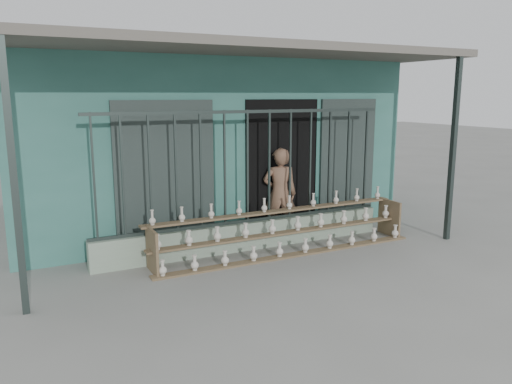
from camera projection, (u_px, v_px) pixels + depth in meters
name	position (u px, v px, depth m)	size (l,w,h in m)	color
ground	(288.00, 274.00, 7.02)	(60.00, 60.00, 0.00)	slate
workshop_building	(187.00, 136.00, 10.41)	(7.40, 6.60, 3.21)	#31675D
parapet_wall	(248.00, 236.00, 8.11)	(5.00, 0.20, 0.45)	gray
security_fence	(247.00, 167.00, 7.90)	(5.00, 0.04, 1.80)	#283330
shelf_rack	(285.00, 230.00, 7.93)	(4.50, 0.68, 0.85)	brown
elderly_woman	(280.00, 194.00, 8.57)	(0.58, 0.38, 1.60)	brown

